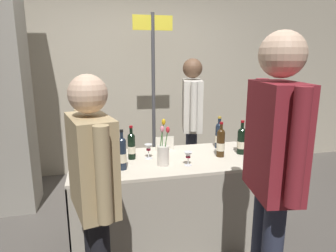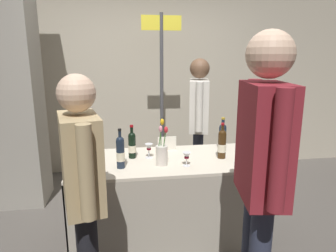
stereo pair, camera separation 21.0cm
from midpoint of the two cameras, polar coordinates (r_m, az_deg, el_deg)
name	(u,v)px [view 2 (the right image)]	position (r m, az deg, el deg)	size (l,w,h in m)	color
ground_plane	(168,237)	(2.99, 2.15, -20.48)	(12.00, 12.00, 0.00)	#514C47
back_partition	(149,64)	(4.35, -2.34, 11.85)	(7.30, 0.12, 3.11)	#B2A893
concrete_pillar	(13,72)	(3.59, -26.06, 9.22)	(0.48, 0.48, 2.98)	gray
tasting_table	(168,184)	(2.73, 2.25, -11.04)	(1.67, 0.77, 0.77)	beige
featured_wine_bottle	(222,136)	(2.95, 12.41, -1.90)	(0.07, 0.07, 0.32)	#192333
display_bottle_0	(244,142)	(2.80, 16.50, -2.99)	(0.08, 0.08, 0.32)	black
display_bottle_1	(84,141)	(2.73, -13.71, -2.84)	(0.07, 0.07, 0.35)	black
display_bottle_2	(120,152)	(2.41, -6.65, -4.96)	(0.07, 0.07, 0.33)	#192333
display_bottle_3	(222,144)	(2.69, 12.53, -3.33)	(0.07, 0.07, 0.32)	#38230F
display_bottle_4	(132,145)	(2.64, -4.65, -3.59)	(0.07, 0.07, 0.30)	black
wine_glass_near_vendor	(187,156)	(2.47, 6.04, -5.80)	(0.07, 0.07, 0.12)	silver
wine_glass_mid	(149,148)	(2.64, -1.42, -4.21)	(0.07, 0.07, 0.13)	silver
flower_vase	(162,153)	(2.47, 1.25, -5.17)	(0.10, 0.10, 0.39)	silver
brochure_stand	(167,143)	(2.87, 1.90, -3.37)	(0.18, 0.01, 0.13)	silver
vendor_presenter	(199,115)	(3.50, 7.61, 2.10)	(0.32, 0.63, 1.64)	#2D3347
taster_foreground_right	(262,164)	(1.74, 20.91, -6.92)	(0.27, 0.56, 1.79)	#2D3347
taster_foreground_left	(83,182)	(1.83, -12.89, -10.47)	(0.30, 0.56, 1.56)	black
booth_signpost	(162,85)	(3.72, 0.41, 7.89)	(0.48, 0.04, 2.16)	#47474C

